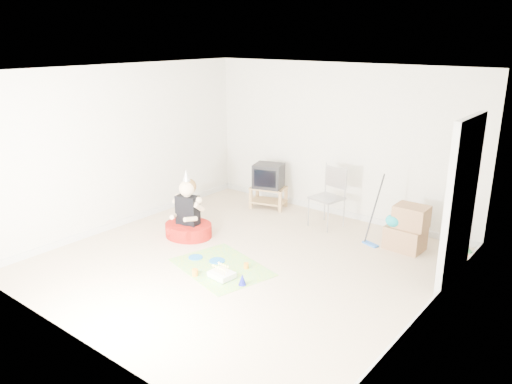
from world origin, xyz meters
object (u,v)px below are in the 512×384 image
Objects in this scene: tv_stand at (268,195)px; folding_chair at (327,198)px; crt_tv at (269,176)px; birthday_cake at (222,275)px; seated_woman at (188,222)px; cardboard_boxes at (407,229)px.

folding_chair is (1.31, -0.16, 0.26)m from tv_stand.
crt_tv reaches higher than birthday_cake.
folding_chair is 3.09× the size of birthday_cake.
crt_tv is 1.91m from seated_woman.
seated_woman reaches higher than birthday_cake.
crt_tv is 1.52× the size of birthday_cake.
crt_tv is at bearing 180.00° from tv_stand.
seated_woman is at bearing 151.61° from birthday_cake.
folding_chair is at bearing -25.03° from crt_tv.
seated_woman is at bearing -95.00° from tv_stand.
crt_tv is 2.73m from cardboard_boxes.
cardboard_boxes is (2.70, -0.24, 0.09)m from tv_stand.
folding_chair reaches higher than crt_tv.
birthday_cake is (1.20, -2.60, -0.19)m from tv_stand.
folding_chair is 2.48m from birthday_cake.
tv_stand is 1.42× the size of crt_tv.
folding_chair is 1.41m from cardboard_boxes.
crt_tv is 2.92m from birthday_cake.
tv_stand is at bearing 114.68° from birthday_cake.
cardboard_boxes is at bearing 29.63° from seated_woman.
crt_tv is 1.32m from folding_chair.
tv_stand is at bearing 85.00° from seated_woman.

